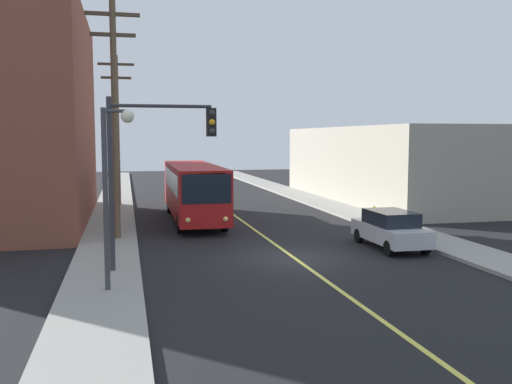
% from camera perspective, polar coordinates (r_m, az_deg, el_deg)
% --- Properties ---
extents(ground_plane, '(120.00, 120.00, 0.00)m').
position_cam_1_polar(ground_plane, '(22.57, 3.84, -6.66)').
color(ground_plane, black).
extents(sidewalk_left, '(2.50, 90.00, 0.15)m').
position_cam_1_polar(sidewalk_left, '(31.46, -14.42, -3.20)').
color(sidewalk_left, gray).
rests_on(sidewalk_left, ground).
extents(sidewalk_right, '(2.50, 90.00, 0.15)m').
position_cam_1_polar(sidewalk_right, '(34.30, 10.59, -2.41)').
color(sidewalk_right, gray).
rests_on(sidewalk_right, ground).
extents(lane_stripe_center, '(0.16, 60.00, 0.01)m').
position_cam_1_polar(lane_stripe_center, '(36.98, -2.93, -1.86)').
color(lane_stripe_center, '#D8CC4C').
rests_on(lane_stripe_center, ground).
extents(building_right_warehouse, '(12.00, 22.62, 5.52)m').
position_cam_1_polar(building_right_warehouse, '(44.42, 15.08, 2.77)').
color(building_right_warehouse, gray).
rests_on(building_right_warehouse, ground).
extents(city_bus, '(2.69, 12.18, 3.20)m').
position_cam_1_polar(city_bus, '(32.51, -6.37, 0.31)').
color(city_bus, maroon).
rests_on(city_bus, ground).
extents(parked_car_silver, '(1.83, 4.40, 1.62)m').
position_cam_1_polar(parked_car_silver, '(24.98, 13.47, -3.65)').
color(parked_car_silver, '#B7B7BC').
rests_on(parked_car_silver, ground).
extents(utility_pole_near, '(2.40, 0.28, 10.69)m').
position_cam_1_polar(utility_pole_near, '(26.48, -14.12, 8.07)').
color(utility_pole_near, brown).
rests_on(utility_pole_near, sidewalk_left).
extents(utility_pole_mid, '(2.40, 0.28, 10.12)m').
position_cam_1_polar(utility_pole_mid, '(39.61, -13.88, 6.76)').
color(utility_pole_mid, brown).
rests_on(utility_pole_mid, sidewalk_left).
extents(traffic_signal_left_corner, '(3.75, 0.48, 6.00)m').
position_cam_1_polar(traffic_signal_left_corner, '(19.91, -10.13, 4.13)').
color(traffic_signal_left_corner, '#2D2D33').
rests_on(traffic_signal_left_corner, sidewalk_left).
extents(street_lamp_left, '(0.98, 0.40, 5.50)m').
position_cam_1_polar(street_lamp_left, '(17.39, -14.33, 2.00)').
color(street_lamp_left, '#38383D').
rests_on(street_lamp_left, sidewalk_left).
extents(fire_hydrant, '(0.44, 0.26, 0.84)m').
position_cam_1_polar(fire_hydrant, '(31.72, 11.83, -2.15)').
color(fire_hydrant, red).
rests_on(fire_hydrant, sidewalk_right).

